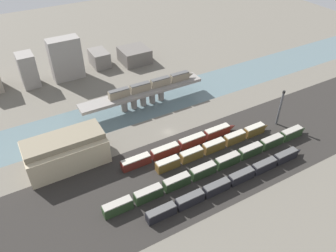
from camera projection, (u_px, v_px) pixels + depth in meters
The scene contains 15 objects.
ground_plane at pixel (168, 132), 140.62m from camera, with size 400.00×400.00×0.00m, color #666056.
railbed_yard at pixel (199, 166), 123.97m from camera, with size 280.00×42.00×0.01m, color #282623.
river_water at pixel (143, 105), 157.49m from camera, with size 320.00×24.23×0.01m, color slate.
bridge at pixel (143, 94), 153.85m from camera, with size 60.88×7.80×7.90m.
train_on_bridge at pixel (152, 84), 153.60m from camera, with size 44.84×2.70×4.03m.
train_yard_near at pixel (232, 181), 115.42m from camera, with size 68.06×2.94×3.87m.
train_yard_mid at pixel (218, 164), 121.73m from camera, with size 91.44×3.11×4.16m.
train_yard_far at pixel (216, 145), 130.56m from camera, with size 54.63×3.03×4.15m.
train_yard_outer at pixel (182, 145), 131.00m from camera, with size 53.21×3.12×3.86m.
warehouse_building at pixel (66, 151), 122.16m from camera, with size 29.48×16.00×12.32m.
signal_tower at pixel (280, 108), 140.32m from camera, with size 1.00×0.92×17.00m.
city_block_left at pixel (28, 70), 167.55m from camera, with size 8.21×10.44×17.40m, color gray.
city_block_center at pixel (66, 59), 172.35m from camera, with size 16.23×8.06×22.39m, color gray.
city_block_right at pixel (99, 58), 188.25m from camera, with size 9.13×13.91×8.77m, color slate.
city_block_far_right at pixel (134, 55), 192.10m from camera, with size 15.97×15.79×8.34m, color #605B56.
Camera 1 is at (-54.52, -96.14, 86.98)m, focal length 35.00 mm.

